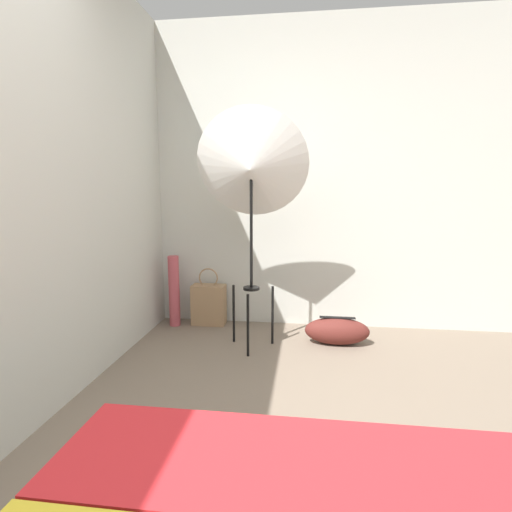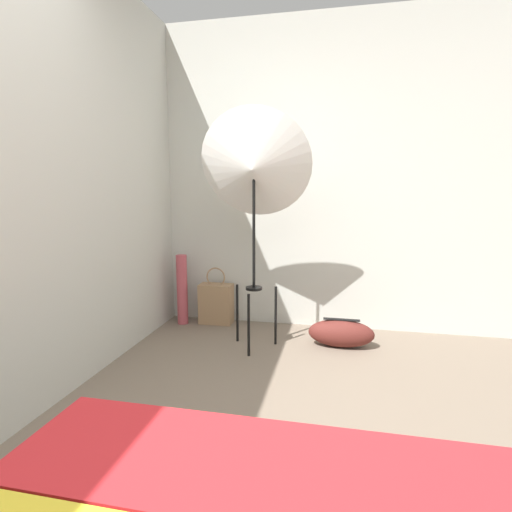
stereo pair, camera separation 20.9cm
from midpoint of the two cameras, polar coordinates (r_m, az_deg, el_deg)
The scene contains 6 objects.
wall_back at distance 3.49m, azimuth 9.08°, elevation 11.09°, with size 8.00×0.05×2.60m.
wall_side_left at distance 2.45m, azimuth -24.77°, elevation 11.29°, with size 0.05×8.00×2.60m.
photo_umbrella at distance 2.92m, azimuth 1.79°, elevation 12.43°, with size 0.83×0.45×1.76m.
tote_bag at distance 3.62m, azimuth -4.06°, elevation -6.75°, with size 0.29×0.15×0.51m.
duffel_bag at distance 3.19m, azimuth 13.94°, elevation -10.68°, with size 0.50×0.21×0.22m.
paper_roll at distance 3.61m, azimuth -8.88°, elevation -4.78°, with size 0.09×0.09×0.62m.
Camera 2 is at (0.29, -0.96, 1.17)m, focal length 28.00 mm.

